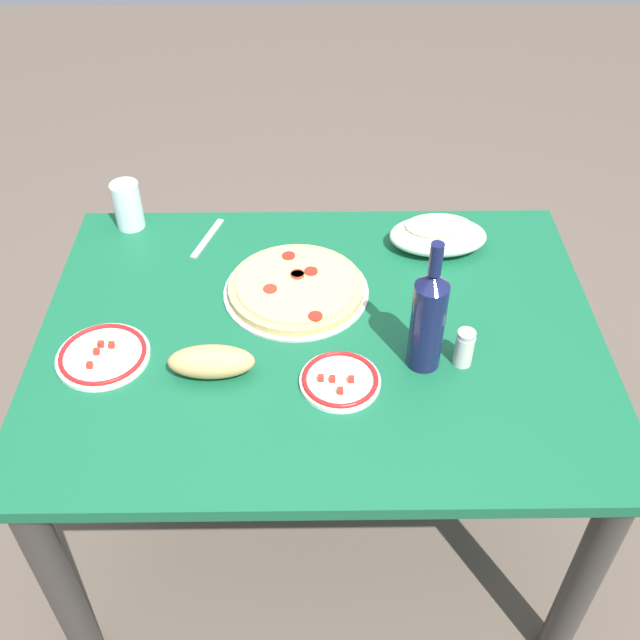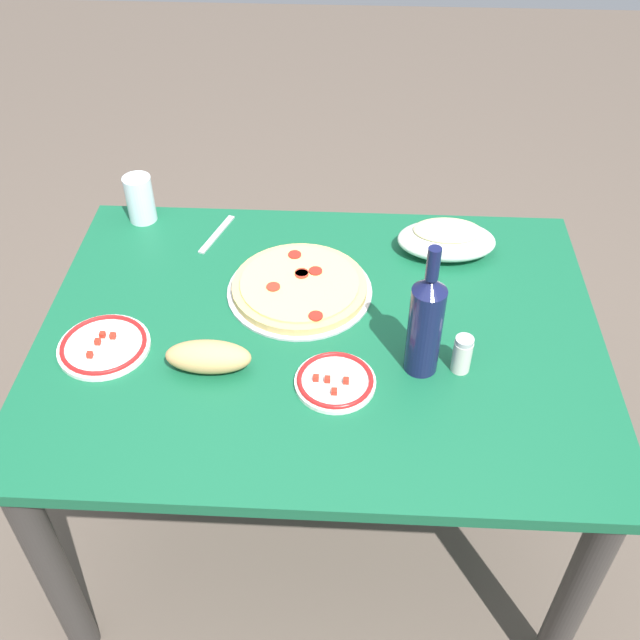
# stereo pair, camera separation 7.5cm
# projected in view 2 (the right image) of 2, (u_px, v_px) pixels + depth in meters

# --- Properties ---
(ground_plane) EXTENTS (8.00, 8.00, 0.00)m
(ground_plane) POSITION_uv_depth(u_px,v_px,m) (320.00, 510.00, 2.10)
(ground_plane) COLOR brown
(ground_plane) RESTS_ON ground
(dining_table) EXTENTS (1.24, 0.92, 0.70)m
(dining_table) POSITION_uv_depth(u_px,v_px,m) (320.00, 366.00, 1.70)
(dining_table) COLOR #145938
(dining_table) RESTS_ON ground
(pepperoni_pizza) EXTENTS (0.34, 0.34, 0.03)m
(pepperoni_pizza) POSITION_uv_depth(u_px,v_px,m) (300.00, 287.00, 1.72)
(pepperoni_pizza) COLOR #B7B7BC
(pepperoni_pizza) RESTS_ON dining_table
(baked_pasta_dish) EXTENTS (0.24, 0.15, 0.08)m
(baked_pasta_dish) POSITION_uv_depth(u_px,v_px,m) (447.00, 239.00, 1.81)
(baked_pasta_dish) COLOR white
(baked_pasta_dish) RESTS_ON dining_table
(wine_bottle) EXTENTS (0.07, 0.07, 0.31)m
(wine_bottle) POSITION_uv_depth(u_px,v_px,m) (426.00, 323.00, 1.46)
(wine_bottle) COLOR #141942
(wine_bottle) RESTS_ON dining_table
(water_glass) EXTENTS (0.07, 0.07, 0.12)m
(water_glass) POSITION_uv_depth(u_px,v_px,m) (140.00, 199.00, 1.90)
(water_glass) COLOR silver
(water_glass) RESTS_ON dining_table
(side_plate_near) EXTENTS (0.20, 0.20, 0.02)m
(side_plate_near) POSITION_uv_depth(u_px,v_px,m) (104.00, 345.00, 1.58)
(side_plate_near) COLOR white
(side_plate_near) RESTS_ON dining_table
(side_plate_far) EXTENTS (0.17, 0.17, 0.02)m
(side_plate_far) POSITION_uv_depth(u_px,v_px,m) (335.00, 381.00, 1.50)
(side_plate_far) COLOR white
(side_plate_far) RESTS_ON dining_table
(bread_loaf) EXTENTS (0.18, 0.07, 0.07)m
(bread_loaf) POSITION_uv_depth(u_px,v_px,m) (208.00, 357.00, 1.52)
(bread_loaf) COLOR tan
(bread_loaf) RESTS_ON dining_table
(spice_shaker) EXTENTS (0.04, 0.04, 0.09)m
(spice_shaker) POSITION_uv_depth(u_px,v_px,m) (462.00, 354.00, 1.51)
(spice_shaker) COLOR silver
(spice_shaker) RESTS_ON dining_table
(fork_right) EXTENTS (0.07, 0.17, 0.00)m
(fork_right) POSITION_uv_depth(u_px,v_px,m) (217.00, 234.00, 1.89)
(fork_right) COLOR #B7B7BC
(fork_right) RESTS_ON dining_table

